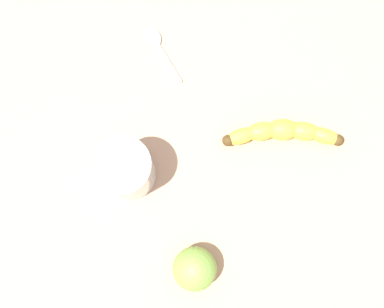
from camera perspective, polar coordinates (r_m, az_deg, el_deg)
The scene contains 5 objects.
wooden_tabletop at distance 84.47cm, azimuth 2.75°, elevation -3.48°, with size 120.00×120.00×3.00cm, color tan.
banana at distance 83.87cm, azimuth 10.12°, elevation 2.36°, with size 19.58×6.03×3.48cm.
smoothie_glass at distance 78.75cm, azimuth -7.42°, elevation -1.65°, with size 8.73×8.73×10.16cm.
green_apple_fruit at distance 78.98cm, azimuth 0.30°, elevation -12.73°, with size 6.73×6.73×6.73cm, color #84B747.
teaspoon at distance 89.16cm, azimuth -4.13°, elevation 12.63°, with size 7.85×9.85×0.80cm.
Camera 1 is at (2.92, 10.43, 85.28)cm, focal length 47.69 mm.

